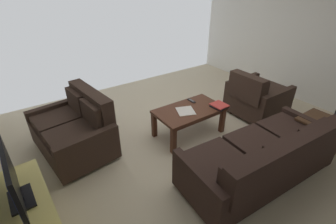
# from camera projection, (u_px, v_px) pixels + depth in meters

# --- Properties ---
(ground_plane) EXTENTS (5.45, 5.24, 0.01)m
(ground_plane) POSITION_uv_depth(u_px,v_px,m) (195.00, 137.00, 3.90)
(ground_plane) COLOR beige
(wall_left) EXTENTS (0.12, 5.24, 2.76)m
(wall_left) POSITION_uv_depth(u_px,v_px,m) (309.00, 30.00, 4.55)
(wall_left) COLOR silver
(wall_left) RESTS_ON ground
(sofa_main) EXTENTS (2.08, 0.97, 0.79)m
(sofa_main) POSITION_uv_depth(u_px,v_px,m) (264.00, 158.00, 2.91)
(sofa_main) COLOR black
(sofa_main) RESTS_ON ground
(loveseat_near) EXTENTS (1.00, 1.33, 0.88)m
(loveseat_near) POSITION_uv_depth(u_px,v_px,m) (76.00, 129.00, 3.44)
(loveseat_near) COLOR black
(loveseat_near) RESTS_ON ground
(coffee_table) EXTENTS (1.08, 0.62, 0.46)m
(coffee_table) POSITION_uv_depth(u_px,v_px,m) (189.00, 113.00, 3.77)
(coffee_table) COLOR #4C2819
(coffee_table) RESTS_ON ground
(end_table) EXTENTS (0.51, 0.51, 0.56)m
(end_table) POSITION_uv_depth(u_px,v_px,m) (320.00, 126.00, 3.31)
(end_table) COLOR #472D1C
(end_table) RESTS_ON ground
(tv_stand) EXTENTS (0.49, 1.10, 0.49)m
(tv_stand) POSITION_uv_depth(u_px,v_px,m) (29.00, 217.00, 2.32)
(tv_stand) COLOR #D8C666
(tv_stand) RESTS_ON ground
(flat_tv) EXTENTS (0.21, 0.77, 0.51)m
(flat_tv) POSITION_uv_depth(u_px,v_px,m) (12.00, 179.00, 2.07)
(flat_tv) COLOR black
(flat_tv) RESTS_ON tv_stand
(armchair_side) EXTENTS (0.89, 0.87, 0.85)m
(armchair_side) POSITION_uv_depth(u_px,v_px,m) (256.00, 97.00, 4.33)
(armchair_side) COLOR black
(armchair_side) RESTS_ON ground
(book_stack) EXTENTS (0.24, 0.26, 0.05)m
(book_stack) POSITION_uv_depth(u_px,v_px,m) (219.00, 106.00, 3.78)
(book_stack) COLOR black
(book_stack) RESTS_ON coffee_table
(tv_remote) EXTENTS (0.05, 0.16, 0.02)m
(tv_remote) POSITION_uv_depth(u_px,v_px,m) (191.00, 101.00, 3.96)
(tv_remote) COLOR black
(tv_remote) RESTS_ON coffee_table
(loose_magazine) EXTENTS (0.34, 0.36, 0.01)m
(loose_magazine) POSITION_uv_depth(u_px,v_px,m) (186.00, 111.00, 3.67)
(loose_magazine) COLOR silver
(loose_magazine) RESTS_ON coffee_table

